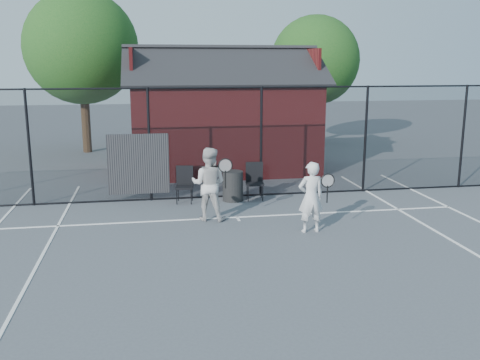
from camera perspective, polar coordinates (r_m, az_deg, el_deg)
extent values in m
plane|color=#4F535A|center=(9.99, 2.60, -8.80)|extent=(80.00, 80.00, 0.00)
cube|color=white|center=(12.78, -0.30, -3.98)|extent=(11.00, 0.06, 0.01)
cube|color=white|center=(8.22, -24.21, -14.79)|extent=(0.06, 18.00, 0.01)
cube|color=white|center=(12.64, -0.19, -4.17)|extent=(0.06, 0.30, 0.01)
cylinder|color=black|center=(14.55, -21.55, 3.19)|extent=(0.07, 0.07, 3.00)
cylinder|color=black|center=(14.25, -9.64, 3.71)|extent=(0.07, 0.07, 3.00)
cylinder|color=black|center=(14.57, 2.26, 4.06)|extent=(0.07, 0.07, 3.00)
cylinder|color=black|center=(15.47, 13.22, 4.23)|extent=(0.07, 0.07, 3.00)
cylinder|color=black|center=(16.87, 22.67, 4.26)|extent=(0.07, 0.07, 3.00)
cylinder|color=black|center=(14.25, -1.68, 9.82)|extent=(22.00, 0.04, 0.04)
cylinder|color=black|center=(14.68, -1.61, -1.72)|extent=(22.00, 0.04, 0.04)
cube|color=black|center=(14.39, -1.64, 3.96)|extent=(22.00, 3.00, 0.01)
cube|color=black|center=(14.31, -10.77, 1.67)|extent=(1.60, 0.04, 1.60)
cube|color=maroon|center=(18.39, -1.90, 5.81)|extent=(6.00, 4.00, 3.00)
cube|color=black|center=(17.28, -1.47, 12.14)|extent=(6.50, 2.36, 1.32)
cube|color=black|center=(19.26, -2.36, 12.16)|extent=(6.50, 2.36, 1.32)
cube|color=maroon|center=(18.09, -11.44, 11.91)|extent=(0.10, 2.80, 1.06)
cube|color=maroon|center=(18.90, 7.15, 12.07)|extent=(0.10, 2.80, 1.06)
cylinder|color=#352015|center=(22.84, -16.11, 6.02)|extent=(0.36, 0.36, 2.52)
sphere|color=#134517|center=(22.73, -16.56, 13.39)|extent=(4.48, 4.48, 4.48)
cylinder|color=#352015|center=(24.89, 7.85, 6.54)|extent=(0.36, 0.36, 2.23)
sphere|color=#134517|center=(24.76, 8.03, 12.54)|extent=(3.97, 3.97, 3.97)
imported|color=white|center=(11.61, 7.56, -1.83)|extent=(0.59, 0.41, 1.56)
torus|color=black|center=(11.30, 9.34, -0.06)|extent=(0.30, 0.02, 0.30)
cylinder|color=black|center=(11.37, 9.29, -1.49)|extent=(0.03, 0.03, 0.37)
imported|color=silver|center=(12.42, -3.36, -0.43)|extent=(1.00, 0.89, 1.71)
torus|color=black|center=(12.03, -1.58, 1.56)|extent=(0.34, 0.03, 0.34)
cylinder|color=black|center=(12.10, -1.57, 0.07)|extent=(0.03, 0.03, 0.41)
cube|color=black|center=(14.07, -5.96, -0.57)|extent=(0.52, 0.53, 0.94)
cube|color=black|center=(14.32, 1.60, -0.21)|extent=(0.52, 0.53, 0.97)
cylinder|color=black|center=(14.23, -0.78, -0.64)|extent=(0.57, 0.57, 0.80)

